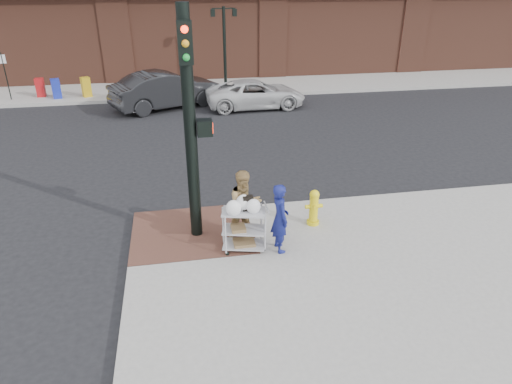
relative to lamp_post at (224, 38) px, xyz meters
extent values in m
plane|color=black|center=(-2.00, -16.00, -2.62)|extent=(220.00, 220.00, 0.00)
cube|color=gray|center=(10.50, 16.00, -2.54)|extent=(65.00, 36.00, 0.15)
cube|color=#532E27|center=(-2.60, -15.10, -2.46)|extent=(2.80, 2.40, 0.01)
cylinder|color=black|center=(0.00, 0.00, -0.47)|extent=(0.16, 0.16, 4.00)
cube|color=black|center=(0.00, 0.00, 1.43)|extent=(1.20, 0.06, 0.06)
cube|color=black|center=(-0.55, 0.00, 1.23)|extent=(0.22, 0.22, 0.35)
cube|color=black|center=(0.55, 0.00, 1.23)|extent=(0.22, 0.22, 0.35)
cylinder|color=black|center=(-10.50, -1.00, -1.37)|extent=(0.05, 0.05, 2.20)
cylinder|color=black|center=(-2.50, -15.20, 0.03)|extent=(0.26, 0.26, 5.00)
cube|color=black|center=(-2.20, -15.20, 0.08)|extent=(0.32, 0.28, 0.34)
cube|color=#FF260C|center=(-2.04, -15.20, 0.08)|extent=(0.02, 0.18, 0.22)
cube|color=black|center=(-2.50, -15.48, 1.83)|extent=(0.28, 0.18, 0.80)
imported|color=navy|center=(-0.76, -16.19, -1.69)|extent=(0.43, 0.61, 1.56)
imported|color=#987947|center=(-1.43, -15.60, -1.64)|extent=(0.96, 0.84, 1.66)
imported|color=black|center=(-3.08, -3.27, -1.78)|extent=(5.35, 3.73, 1.67)
imported|color=silver|center=(0.92, -3.97, -1.99)|extent=(4.61, 2.23, 1.26)
cube|color=#A1A1A6|center=(-1.52, -16.04, -1.55)|extent=(1.00, 0.70, 0.03)
cube|color=#A1A1A6|center=(-1.52, -16.04, -1.98)|extent=(1.00, 0.70, 0.03)
cube|color=#A1A1A6|center=(-1.52, -16.04, -2.36)|extent=(1.00, 0.70, 0.03)
cube|color=black|center=(-1.42, -15.99, -1.39)|extent=(0.22, 0.14, 0.32)
cube|color=brown|center=(-1.64, -16.04, -1.93)|extent=(0.30, 0.34, 0.08)
cube|color=brown|center=(-1.52, -16.04, -2.31)|extent=(0.46, 0.36, 0.07)
cylinder|color=yellow|center=(0.29, -15.23, -2.43)|extent=(0.30, 0.30, 0.08)
cylinder|color=yellow|center=(0.29, -15.23, -2.05)|extent=(0.21, 0.21, 0.65)
sphere|color=yellow|center=(0.29, -15.23, -1.69)|extent=(0.23, 0.23, 0.23)
cylinder|color=yellow|center=(0.29, -15.23, -1.99)|extent=(0.42, 0.09, 0.09)
cube|color=#A41215|center=(-9.18, -0.64, -2.02)|extent=(0.39, 0.35, 0.90)
cube|color=gold|center=(-6.98, -1.02, -2.00)|extent=(0.51, 0.49, 0.94)
cube|color=#1827A0|center=(-8.35, -1.13, -2.00)|extent=(0.48, 0.45, 0.94)
camera|label=1|loc=(-2.78, -24.46, 3.00)|focal=32.00mm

